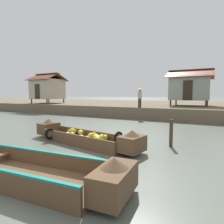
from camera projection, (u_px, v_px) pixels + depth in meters
The scene contains 8 objects.
ground_plane at pixel (150, 125), 13.45m from camera, with size 300.00×300.00×0.00m, color #596056.
riverbank_strip at pixel (179, 107), 24.08m from camera, with size 160.00×20.00×1.00m, color brown.
banana_boat at pixel (83, 137), 8.17m from camera, with size 5.69×1.92×0.86m.
viewer_boat at pixel (14, 167), 4.82m from camera, with size 6.14×1.85×0.86m.
stilt_house_left at pixel (48, 89), 24.81m from camera, with size 3.80×3.80×3.80m.
stilt_house_mid_left at pixel (190, 88), 18.72m from camera, with size 4.13×3.87×3.51m.
vendor_person at pixel (140, 96), 16.54m from camera, with size 0.44×0.44×1.66m.
mooring_post at pixel (171, 133), 7.69m from camera, with size 0.14×0.14×1.09m, color #423323.
Camera 1 is at (3.91, -3.01, 2.07)m, focal length 30.95 mm.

